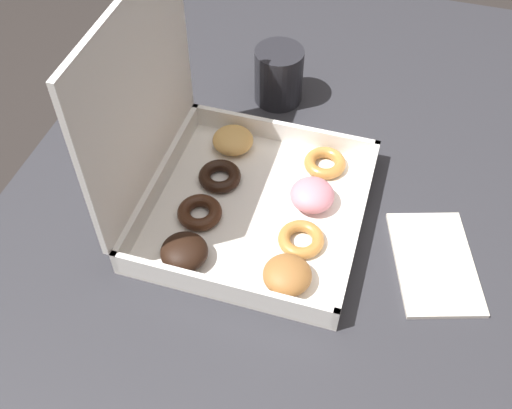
# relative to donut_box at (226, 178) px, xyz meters

# --- Properties ---
(dining_table) EXTENTS (1.23, 0.85, 0.77)m
(dining_table) POSITION_rel_donut_box_xyz_m (0.02, -0.11, -0.16)
(dining_table) COLOR #2D2D33
(dining_table) RESTS_ON ground_plane
(donut_box) EXTENTS (0.30, 0.30, 0.31)m
(donut_box) POSITION_rel_donut_box_xyz_m (0.00, 0.00, 0.00)
(donut_box) COLOR silver
(donut_box) RESTS_ON dining_table
(coffee_mug) EXTENTS (0.08, 0.08, 0.09)m
(coffee_mug) POSITION_rel_donut_box_xyz_m (0.25, -0.00, -0.01)
(coffee_mug) COLOR #232328
(coffee_mug) RESTS_ON dining_table
(paper_napkin) EXTENTS (0.19, 0.15, 0.01)m
(paper_napkin) POSITION_rel_donut_box_xyz_m (-0.01, -0.29, -0.06)
(paper_napkin) COLOR silver
(paper_napkin) RESTS_ON dining_table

